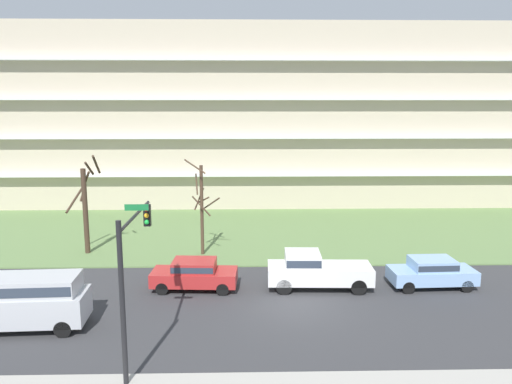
{
  "coord_description": "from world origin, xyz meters",
  "views": [
    {
      "loc": [
        -2.35,
        -22.36,
        9.6
      ],
      "look_at": [
        -1.68,
        6.0,
        4.53
      ],
      "focal_mm": 35.05,
      "sensor_mm": 36.0,
      "label": 1
    }
  ],
  "objects_px": {
    "traffic_signal_mast": "(133,258)",
    "pickup_white_near_left": "(315,270)",
    "tree_left": "(202,207)",
    "tree_far_left": "(86,206)",
    "van_silver_center_left": "(24,298)",
    "sedan_red_center_right": "(194,273)",
    "sedan_blue_near_right": "(432,271)"
  },
  "relations": [
    {
      "from": "traffic_signal_mast",
      "to": "sedan_blue_near_right",
      "type": "bearing_deg",
      "value": 27.77
    },
    {
      "from": "van_silver_center_left",
      "to": "sedan_red_center_right",
      "type": "height_order",
      "value": "van_silver_center_left"
    },
    {
      "from": "van_silver_center_left",
      "to": "sedan_red_center_right",
      "type": "distance_m",
      "value": 8.17
    },
    {
      "from": "pickup_white_near_left",
      "to": "van_silver_center_left",
      "type": "distance_m",
      "value": 13.85
    },
    {
      "from": "van_silver_center_left",
      "to": "tree_far_left",
      "type": "bearing_deg",
      "value": 90.63
    },
    {
      "from": "tree_far_left",
      "to": "pickup_white_near_left",
      "type": "distance_m",
      "value": 15.33
    },
    {
      "from": "tree_far_left",
      "to": "van_silver_center_left",
      "type": "relative_size",
      "value": 1.22
    },
    {
      "from": "tree_left",
      "to": "sedan_red_center_right",
      "type": "xyz_separation_m",
      "value": [
        0.06,
        -5.93,
        -2.29
      ]
    },
    {
      "from": "sedan_red_center_right",
      "to": "sedan_blue_near_right",
      "type": "bearing_deg",
      "value": -176.97
    },
    {
      "from": "sedan_blue_near_right",
      "to": "traffic_signal_mast",
      "type": "xyz_separation_m",
      "value": [
        -13.92,
        -7.33,
        3.16
      ]
    },
    {
      "from": "tree_left",
      "to": "van_silver_center_left",
      "type": "distance_m",
      "value": 12.54
    },
    {
      "from": "tree_left",
      "to": "sedan_blue_near_right",
      "type": "relative_size",
      "value": 1.39
    },
    {
      "from": "tree_far_left",
      "to": "van_silver_center_left",
      "type": "distance_m",
      "value": 11.07
    },
    {
      "from": "sedan_blue_near_right",
      "to": "pickup_white_near_left",
      "type": "bearing_deg",
      "value": -2.38
    },
    {
      "from": "van_silver_center_left",
      "to": "sedan_blue_near_right",
      "type": "xyz_separation_m",
      "value": [
        19.27,
        4.5,
        -0.52
      ]
    },
    {
      "from": "tree_far_left",
      "to": "pickup_white_near_left",
      "type": "xyz_separation_m",
      "value": [
        13.76,
        -6.4,
        -2.16
      ]
    },
    {
      "from": "tree_left",
      "to": "traffic_signal_mast",
      "type": "height_order",
      "value": "tree_left"
    },
    {
      "from": "sedan_blue_near_right",
      "to": "traffic_signal_mast",
      "type": "bearing_deg",
      "value": 25.47
    },
    {
      "from": "tree_far_left",
      "to": "sedan_blue_near_right",
      "type": "distance_m",
      "value": 21.07
    },
    {
      "from": "tree_left",
      "to": "van_silver_center_left",
      "type": "xyz_separation_m",
      "value": [
        -6.74,
        -10.43,
        -1.77
      ]
    },
    {
      "from": "tree_left",
      "to": "van_silver_center_left",
      "type": "height_order",
      "value": "tree_left"
    },
    {
      "from": "tree_far_left",
      "to": "sedan_blue_near_right",
      "type": "relative_size",
      "value": 1.45
    },
    {
      "from": "tree_left",
      "to": "tree_far_left",
      "type": "bearing_deg",
      "value": 176.27
    },
    {
      "from": "traffic_signal_mast",
      "to": "pickup_white_near_left",
      "type": "bearing_deg",
      "value": 43.45
    },
    {
      "from": "sedan_red_center_right",
      "to": "tree_left",
      "type": "bearing_deg",
      "value": -86.36
    },
    {
      "from": "sedan_blue_near_right",
      "to": "tree_left",
      "type": "bearing_deg",
      "value": -27.61
    },
    {
      "from": "pickup_white_near_left",
      "to": "sedan_red_center_right",
      "type": "relative_size",
      "value": 1.22
    },
    {
      "from": "pickup_white_near_left",
      "to": "sedan_blue_near_right",
      "type": "relative_size",
      "value": 1.22
    },
    {
      "from": "tree_left",
      "to": "sedan_red_center_right",
      "type": "bearing_deg",
      "value": -89.38
    },
    {
      "from": "tree_left",
      "to": "traffic_signal_mast",
      "type": "relative_size",
      "value": 1.06
    },
    {
      "from": "tree_left",
      "to": "sedan_red_center_right",
      "type": "distance_m",
      "value": 6.35
    },
    {
      "from": "pickup_white_near_left",
      "to": "tree_far_left",
      "type": "bearing_deg",
      "value": -22.92
    }
  ]
}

